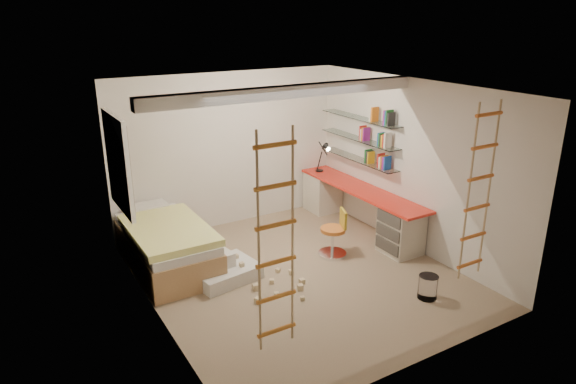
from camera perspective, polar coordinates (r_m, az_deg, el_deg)
floor at (r=7.29m, az=1.22°, el=-9.24°), size 4.50×4.50×0.00m
ceiling_beam at (r=6.73m, az=0.00°, el=11.07°), size 4.00×0.18×0.16m
window_frame at (r=7.33m, az=-18.37°, el=3.01°), size 0.06×1.15×1.35m
window_blind at (r=7.34m, az=-18.07°, el=3.06°), size 0.02×1.00×1.20m
rope_ladder_left at (r=4.65m, az=-1.35°, el=-5.76°), size 0.41×0.04×2.13m
rope_ladder_right at (r=6.33m, az=20.44°, el=-0.08°), size 0.41×0.04×2.13m
waste_bin at (r=6.93m, az=15.28°, el=-10.14°), size 0.25×0.25×0.31m
desk at (r=8.68m, az=7.87°, el=-1.67°), size 0.56×2.80×0.75m
shelves at (r=8.65m, az=7.89°, el=5.86°), size 0.25×1.80×0.71m
bed at (r=7.61m, az=-13.33°, el=-5.75°), size 1.02×2.00×0.69m
task_lamp at (r=9.15m, az=4.12°, el=4.40°), size 0.14×0.36×0.57m
swivel_chair at (r=7.77m, az=5.14°, el=-5.21°), size 0.56×0.56×0.73m
play_platform at (r=7.20m, az=-7.51°, el=-8.44°), size 0.97×0.81×0.39m
toy_blocks at (r=7.00m, az=-3.51°, el=-8.91°), size 1.16×1.22×0.66m
books at (r=8.63m, az=7.92°, el=6.45°), size 0.14×0.70×0.92m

